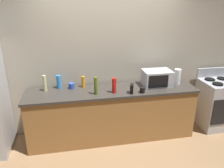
% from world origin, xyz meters
% --- Properties ---
extents(ground_plane, '(8.00, 8.00, 0.00)m').
position_xyz_m(ground_plane, '(0.00, 0.00, 0.00)').
color(ground_plane, '#93704C').
extents(back_wall, '(6.40, 0.10, 2.70)m').
position_xyz_m(back_wall, '(0.00, 0.81, 1.35)').
color(back_wall, '#B2A893').
rests_on(back_wall, ground_plane).
extents(counter_run, '(2.84, 0.64, 0.90)m').
position_xyz_m(counter_run, '(0.00, 0.40, 0.45)').
color(counter_run, '#9E6B38').
rests_on(counter_run, ground_plane).
extents(stove_range, '(0.60, 0.61, 1.08)m').
position_xyz_m(stove_range, '(2.00, 0.40, 0.46)').
color(stove_range, '#B7BABF').
rests_on(stove_range, ground_plane).
extents(microwave, '(0.48, 0.35, 0.27)m').
position_xyz_m(microwave, '(0.80, 0.45, 1.04)').
color(microwave, '#B7BABF').
rests_on(microwave, counter_run).
extents(paper_towel_roll, '(0.12, 0.12, 0.27)m').
position_xyz_m(paper_towel_roll, '(1.17, 0.45, 1.04)').
color(paper_towel_roll, white).
rests_on(paper_towel_roll, counter_run).
extents(cordless_phone, '(0.08, 0.12, 0.15)m').
position_xyz_m(cordless_phone, '(0.28, 0.20, 0.98)').
color(cordless_phone, black).
rests_on(cordless_phone, counter_run).
extents(bottle_vinegar, '(0.06, 0.06, 0.26)m').
position_xyz_m(bottle_vinegar, '(-1.08, 0.55, 1.03)').
color(bottle_vinegar, beige).
rests_on(bottle_vinegar, counter_run).
extents(bottle_dish_soap, '(0.06, 0.06, 0.19)m').
position_xyz_m(bottle_dish_soap, '(-0.46, 0.61, 1.00)').
color(bottle_dish_soap, orange).
rests_on(bottle_dish_soap, counter_run).
extents(bottle_olive_oil, '(0.06, 0.06, 0.29)m').
position_xyz_m(bottle_olive_oil, '(-0.28, 0.26, 1.04)').
color(bottle_olive_oil, '#4C6B19').
rests_on(bottle_olive_oil, counter_run).
extents(bottle_spray_cleaner, '(0.08, 0.08, 0.23)m').
position_xyz_m(bottle_spray_cleaner, '(-0.86, 0.63, 1.01)').
color(bottle_spray_cleaner, '#338CE5').
rests_on(bottle_spray_cleaner, counter_run).
extents(bottle_hot_sauce, '(0.07, 0.07, 0.25)m').
position_xyz_m(bottle_hot_sauce, '(0.01, 0.27, 1.02)').
color(bottle_hot_sauce, red).
rests_on(bottle_hot_sauce, counter_run).
extents(mug_blue, '(0.10, 0.10, 0.09)m').
position_xyz_m(mug_blue, '(-0.66, 0.58, 0.95)').
color(mug_blue, '#2D4CB2').
rests_on(mug_blue, counter_run).
extents(mug_black, '(0.08, 0.08, 0.09)m').
position_xyz_m(mug_black, '(0.45, 0.19, 0.94)').
color(mug_black, black).
rests_on(mug_black, counter_run).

